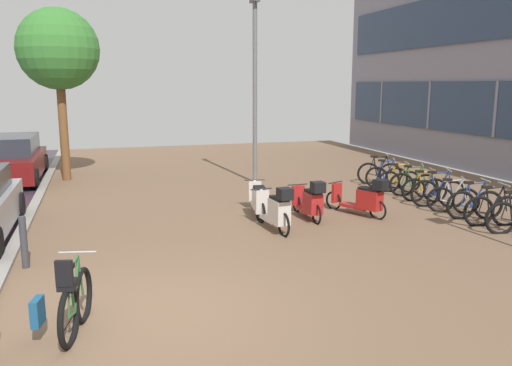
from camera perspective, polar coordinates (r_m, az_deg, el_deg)
The scene contains 19 objects.
ground at distance 7.80m, azimuth 0.48°, elevation -13.02°, with size 21.00×40.00×0.13m.
bicycle_foreground at distance 7.10m, azimuth -19.68°, elevation -12.43°, with size 0.80×1.42×1.13m.
bicycle_rack_01 at distance 12.76m, azimuth 24.72°, elevation -2.79°, with size 1.36×0.47×1.00m.
bicycle_rack_02 at distance 13.26m, azimuth 23.04°, elevation -2.19°, with size 1.34×0.51×0.98m.
bicycle_rack_03 at distance 13.69m, azimuth 20.98°, elevation -1.73°, with size 1.13×0.69×0.93m.
bicycle_rack_04 at distance 14.21m, azimuth 19.54°, elevation -1.07°, with size 1.35×0.63×1.02m.
bicycle_rack_05 at distance 14.74m, azimuth 18.13°, elevation -0.68°, with size 1.21×0.51×0.93m.
bicycle_rack_06 at distance 15.31m, azimuth 17.03°, elevation -0.16°, with size 1.21×0.75×0.97m.
bicycle_rack_07 at distance 15.81m, azimuth 15.55°, elevation 0.21°, with size 1.23×0.53×0.93m.
bicycle_rack_08 at distance 16.33m, azimuth 14.24°, elevation 0.63°, with size 1.17×0.66×0.96m.
bicycle_rack_09 at distance 16.94m, azimuth 13.48°, elevation 1.06°, with size 1.31×0.64×0.99m.
scooter_near at distance 12.13m, azimuth 6.02°, elevation -2.01°, with size 0.52×1.68×1.01m.
scooter_mid at distance 11.12m, azimuth 2.20°, elevation -3.00°, with size 0.54×1.77×1.07m.
scooter_far at distance 12.52m, azimuth 0.26°, elevation -1.79°, with size 0.60×1.65×0.78m.
scooter_extra at distance 12.69m, azimuth 11.85°, elevation -1.66°, with size 0.99×1.69×0.98m.
parked_car_far at distance 18.87m, azimuth -25.49°, elevation 2.39°, with size 1.97×4.44×1.47m.
lamp_post at distance 16.49m, azimuth -0.12°, elevation 11.12°, with size 0.20×0.52×5.79m.
street_tree at distance 18.13m, azimuth -21.06°, elevation 13.55°, with size 2.58×2.58×5.55m.
bollard_far at distance 9.79m, azimuth -24.30°, elevation -6.00°, with size 0.12×0.12×0.92m.
Camera 1 is at (-0.75, -6.80, 3.13)m, focal length 36.14 mm.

